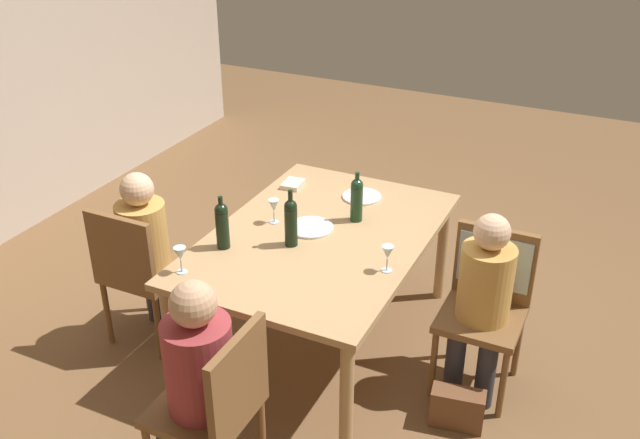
{
  "coord_description": "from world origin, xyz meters",
  "views": [
    {
      "loc": [
        -3.25,
        -1.55,
        2.76
      ],
      "look_at": [
        0.0,
        0.0,
        0.85
      ],
      "focal_mm": 40.29,
      "sensor_mm": 36.0,
      "label": 1
    }
  ],
  "objects_px": {
    "dining_table": "(320,246)",
    "chair_far_left": "(137,267)",
    "wine_bottle_dark_red": "(222,224)",
    "wine_bottle_short_olive": "(291,221)",
    "chair_near": "(489,286)",
    "person_man_bearded": "(195,373)",
    "person_woman_host": "(147,243)",
    "dinner_plate_host": "(311,227)",
    "handbag": "(457,408)",
    "chair_left_end": "(219,402)",
    "wine_glass_near_left": "(274,206)",
    "wine_glass_centre": "(180,255)",
    "person_man_guest": "(483,294)",
    "wine_bottle_tall_green": "(357,198)",
    "dinner_plate_guest_left": "(362,197)",
    "wine_glass_near_right": "(388,253)"
  },
  "relations": [
    {
      "from": "chair_left_end",
      "to": "person_woman_host",
      "type": "bearing_deg",
      "value": 50.33
    },
    {
      "from": "chair_near",
      "to": "person_man_guest",
      "type": "xyz_separation_m",
      "value": [
        -0.15,
        0.0,
        0.04
      ]
    },
    {
      "from": "chair_near",
      "to": "person_man_bearded",
      "type": "height_order",
      "value": "person_man_bearded"
    },
    {
      "from": "wine_glass_near_right",
      "to": "handbag",
      "type": "xyz_separation_m",
      "value": [
        -0.15,
        -0.48,
        -0.74
      ]
    },
    {
      "from": "dining_table",
      "to": "handbag",
      "type": "bearing_deg",
      "value": -109.86
    },
    {
      "from": "person_man_bearded",
      "to": "dinner_plate_guest_left",
      "type": "relative_size",
      "value": 4.61
    },
    {
      "from": "chair_left_end",
      "to": "handbag",
      "type": "bearing_deg",
      "value": -44.89
    },
    {
      "from": "wine_bottle_short_olive",
      "to": "chair_near",
      "type": "bearing_deg",
      "value": -74.57
    },
    {
      "from": "chair_near",
      "to": "person_man_bearded",
      "type": "relative_size",
      "value": 0.81
    },
    {
      "from": "chair_far_left",
      "to": "handbag",
      "type": "distance_m",
      "value": 1.99
    },
    {
      "from": "wine_bottle_tall_green",
      "to": "wine_bottle_dark_red",
      "type": "bearing_deg",
      "value": 138.66
    },
    {
      "from": "person_man_bearded",
      "to": "wine_bottle_dark_red",
      "type": "bearing_deg",
      "value": 24.44
    },
    {
      "from": "person_man_guest",
      "to": "chair_left_end",
      "type": "bearing_deg",
      "value": 53.91
    },
    {
      "from": "wine_bottle_short_olive",
      "to": "wine_glass_centre",
      "type": "bearing_deg",
      "value": 142.59
    },
    {
      "from": "dining_table",
      "to": "dinner_plate_host",
      "type": "distance_m",
      "value": 0.12
    },
    {
      "from": "dining_table",
      "to": "dinner_plate_guest_left",
      "type": "xyz_separation_m",
      "value": [
        0.55,
        -0.03,
        0.08
      ]
    },
    {
      "from": "wine_bottle_dark_red",
      "to": "wine_glass_near_left",
      "type": "bearing_deg",
      "value": -16.58
    },
    {
      "from": "person_woman_host",
      "to": "wine_bottle_short_olive",
      "type": "xyz_separation_m",
      "value": [
        0.19,
        -0.87,
        0.26
      ]
    },
    {
      "from": "person_man_guest",
      "to": "chair_near",
      "type": "bearing_deg",
      "value": -90.0
    },
    {
      "from": "chair_far_left",
      "to": "wine_glass_centre",
      "type": "distance_m",
      "value": 0.62
    },
    {
      "from": "chair_far_left",
      "to": "chair_left_end",
      "type": "bearing_deg",
      "value": -35.85
    },
    {
      "from": "dinner_plate_host",
      "to": "dinner_plate_guest_left",
      "type": "relative_size",
      "value": 1.08
    },
    {
      "from": "person_man_bearded",
      "to": "wine_glass_near_left",
      "type": "relative_size",
      "value": 7.66
    },
    {
      "from": "chair_left_end",
      "to": "wine_glass_near_left",
      "type": "distance_m",
      "value": 1.36
    },
    {
      "from": "chair_far_left",
      "to": "person_man_bearded",
      "type": "height_order",
      "value": "person_man_bearded"
    },
    {
      "from": "wine_bottle_dark_red",
      "to": "wine_glass_centre",
      "type": "relative_size",
      "value": 2.1
    },
    {
      "from": "wine_glass_near_left",
      "to": "wine_bottle_short_olive",
      "type": "bearing_deg",
      "value": -131.72
    },
    {
      "from": "person_woman_host",
      "to": "wine_bottle_short_olive",
      "type": "height_order",
      "value": "person_woman_host"
    },
    {
      "from": "dining_table",
      "to": "chair_far_left",
      "type": "distance_m",
      "value": 1.09
    },
    {
      "from": "wine_glass_centre",
      "to": "dinner_plate_host",
      "type": "xyz_separation_m",
      "value": [
        0.72,
        -0.4,
        -0.1
      ]
    },
    {
      "from": "chair_far_left",
      "to": "wine_bottle_short_olive",
      "type": "height_order",
      "value": "wine_bottle_short_olive"
    },
    {
      "from": "chair_near",
      "to": "handbag",
      "type": "relative_size",
      "value": 3.29
    },
    {
      "from": "wine_bottle_tall_green",
      "to": "wine_glass_near_left",
      "type": "relative_size",
      "value": 2.08
    },
    {
      "from": "wine_bottle_tall_green",
      "to": "wine_glass_centre",
      "type": "relative_size",
      "value": 2.08
    },
    {
      "from": "wine_glass_centre",
      "to": "wine_bottle_dark_red",
      "type": "bearing_deg",
      "value": -10.3
    },
    {
      "from": "wine_bottle_dark_red",
      "to": "wine_bottle_short_olive",
      "type": "relative_size",
      "value": 0.93
    },
    {
      "from": "person_woman_host",
      "to": "person_man_guest",
      "type": "height_order",
      "value": "person_woman_host"
    },
    {
      "from": "chair_left_end",
      "to": "person_man_bearded",
      "type": "bearing_deg",
      "value": 90.0
    },
    {
      "from": "chair_near",
      "to": "person_man_guest",
      "type": "relative_size",
      "value": 0.84
    },
    {
      "from": "dinner_plate_host",
      "to": "handbag",
      "type": "relative_size",
      "value": 0.95
    },
    {
      "from": "chair_near",
      "to": "chair_left_end",
      "type": "bearing_deg",
      "value": 57.02
    },
    {
      "from": "person_man_guest",
      "to": "wine_bottle_tall_green",
      "type": "distance_m",
      "value": 0.93
    },
    {
      "from": "dinner_plate_guest_left",
      "to": "person_man_bearded",
      "type": "bearing_deg",
      "value": 178.22
    },
    {
      "from": "chair_far_left",
      "to": "dinner_plate_guest_left",
      "type": "relative_size",
      "value": 3.72
    },
    {
      "from": "chair_left_end",
      "to": "wine_bottle_dark_red",
      "type": "height_order",
      "value": "wine_bottle_dark_red"
    },
    {
      "from": "person_woman_host",
      "to": "wine_glass_near_left",
      "type": "bearing_deg",
      "value": 30.08
    },
    {
      "from": "dining_table",
      "to": "dinner_plate_guest_left",
      "type": "bearing_deg",
      "value": -3.08
    },
    {
      "from": "person_man_bearded",
      "to": "dinner_plate_host",
      "type": "distance_m",
      "value": 1.28
    },
    {
      "from": "person_man_guest",
      "to": "wine_glass_near_left",
      "type": "height_order",
      "value": "person_man_guest"
    },
    {
      "from": "wine_bottle_dark_red",
      "to": "wine_glass_near_right",
      "type": "bearing_deg",
      "value": -79.99
    }
  ]
}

